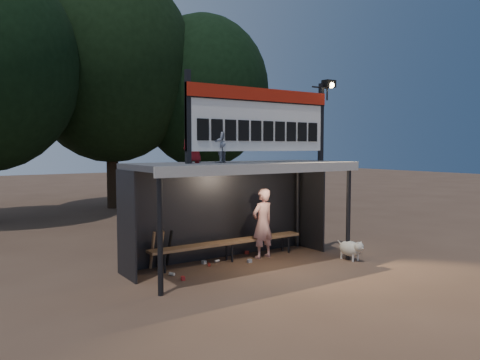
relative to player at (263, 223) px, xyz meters
name	(u,v)px	position (x,y,z in m)	size (l,w,h in m)	color
ground	(243,266)	(-0.84, -0.39, -0.84)	(80.00, 80.00, 0.00)	#503728
player	(263,223)	(0.00, 0.00, 0.00)	(0.61, 0.40, 1.67)	white
child_a	(218,142)	(-1.44, -0.32, 1.93)	(0.43, 0.34, 0.89)	gray
child_b	(193,142)	(-1.93, -0.12, 1.94)	(0.44, 0.29, 0.90)	#A61920
dugout_shelter	(237,183)	(-0.84, -0.14, 1.01)	(5.10, 2.08, 2.32)	#404042
scoreboard_assembly	(263,117)	(-0.29, -0.40, 2.49)	(4.10, 0.27, 1.99)	black
bench	(229,243)	(-0.84, 0.16, -0.40)	(4.00, 0.35, 0.48)	#986E48
tree_mid	(111,65)	(0.16, 11.11, 5.33)	(7.22, 7.22, 10.36)	black
tree_right	(203,92)	(4.16, 10.11, 4.35)	(6.08, 6.08, 8.72)	black
dog	(351,248)	(1.57, -1.37, -0.56)	(0.36, 0.81, 0.49)	beige
bats	(161,249)	(-2.45, 0.43, -0.41)	(0.47, 0.32, 0.84)	#976B46
litter	(214,264)	(-1.38, -0.01, -0.80)	(2.52, 1.27, 0.08)	red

